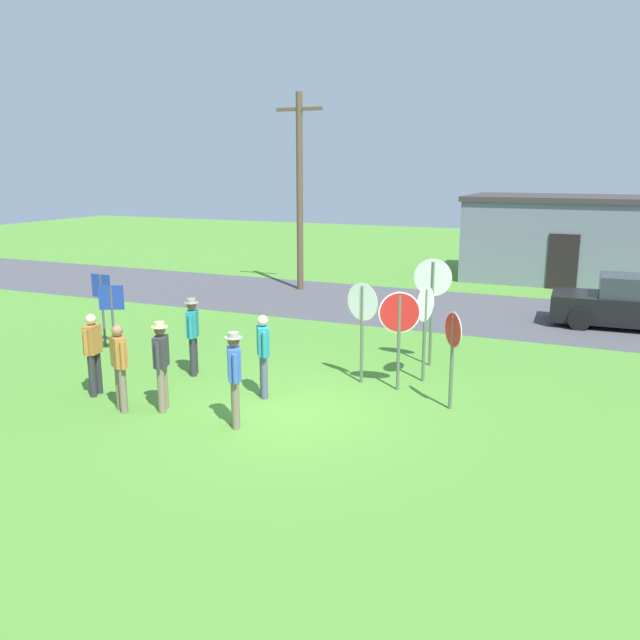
% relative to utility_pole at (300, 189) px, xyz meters
% --- Properties ---
extents(ground_plane, '(80.00, 80.00, 0.00)m').
position_rel_utility_pole_xyz_m(ground_plane, '(5.31, -11.91, -3.76)').
color(ground_plane, '#518E33').
extents(street_asphalt, '(60.00, 6.40, 0.01)m').
position_rel_utility_pole_xyz_m(street_asphalt, '(5.31, -1.42, -3.76)').
color(street_asphalt, '#4C4C51').
rests_on(street_asphalt, ground).
extents(building_background, '(8.08, 5.02, 3.42)m').
position_rel_utility_pole_xyz_m(building_background, '(9.09, 6.40, -2.05)').
color(building_background, slate).
rests_on(building_background, ground).
extents(utility_pole, '(1.80, 0.24, 7.17)m').
position_rel_utility_pole_xyz_m(utility_pole, '(0.00, 0.00, 0.00)').
color(utility_pole, brown).
rests_on(utility_pole, ground).
extents(parked_car_on_street, '(4.37, 2.15, 1.51)m').
position_rel_utility_pole_xyz_m(parked_car_on_street, '(11.43, -1.69, -3.07)').
color(parked_car_on_street, black).
rests_on(parked_car_on_street, ground).
extents(stop_sign_leaning_right, '(0.19, 0.74, 2.09)m').
position_rel_utility_pole_xyz_m(stop_sign_leaning_right, '(7.21, -8.96, -2.34)').
color(stop_sign_leaning_right, '#51664C').
rests_on(stop_sign_leaning_right, ground).
extents(stop_sign_low_front, '(0.86, 0.13, 2.52)m').
position_rel_utility_pole_xyz_m(stop_sign_low_front, '(7.05, -7.75, -2.01)').
color(stop_sign_low_front, '#51664C').
rests_on(stop_sign_low_front, ground).
extents(stop_sign_far_back, '(0.80, 0.33, 2.08)m').
position_rel_utility_pole_xyz_m(stop_sign_far_back, '(6.88, -9.73, -2.34)').
color(stop_sign_far_back, '#51664C').
rests_on(stop_sign_far_back, ground).
extents(stop_sign_nearest, '(0.77, 0.27, 2.18)m').
position_rel_utility_pole_xyz_m(stop_sign_nearest, '(6.02, -9.57, -2.27)').
color(stop_sign_nearest, '#51664C').
rests_on(stop_sign_nearest, ground).
extents(stop_sign_rear_left, '(0.44, 0.56, 1.90)m').
position_rel_utility_pole_xyz_m(stop_sign_rear_left, '(8.13, -10.39, -2.48)').
color(stop_sign_rear_left, '#51664C').
rests_on(stop_sign_rear_left, ground).
extents(person_near_signs, '(0.39, 0.49, 1.74)m').
position_rel_utility_pole_xyz_m(person_near_signs, '(4.83, -12.82, -2.78)').
color(person_near_signs, '#7A6B56').
rests_on(person_near_signs, ground).
extents(person_in_blue, '(0.35, 0.53, 1.74)m').
position_rel_utility_pole_xyz_m(person_in_blue, '(2.41, -10.57, -2.78)').
color(person_in_blue, '#2D2D33').
rests_on(person_in_blue, ground).
extents(person_on_left, '(0.39, 0.49, 1.69)m').
position_rel_utility_pole_xyz_m(person_on_left, '(4.54, -11.24, -2.81)').
color(person_on_left, '#4C5670').
rests_on(person_on_left, ground).
extents(person_in_dark_shirt, '(0.50, 0.38, 1.69)m').
position_rel_utility_pole_xyz_m(person_in_dark_shirt, '(2.46, -13.03, -2.81)').
color(person_in_dark_shirt, '#7A6B56').
rests_on(person_in_dark_shirt, ground).
extents(person_holding_notes, '(0.34, 0.54, 1.74)m').
position_rel_utility_pole_xyz_m(person_holding_notes, '(3.16, -12.69, -2.78)').
color(person_holding_notes, '#7A6B56').
rests_on(person_holding_notes, ground).
extents(person_with_sunhat, '(0.28, 0.56, 1.69)m').
position_rel_utility_pole_xyz_m(person_with_sunhat, '(1.35, -12.51, -2.81)').
color(person_with_sunhat, '#2D2D33').
rests_on(person_with_sunhat, ground).
extents(info_panel_leftmost, '(0.54, 0.30, 1.75)m').
position_rel_utility_pole_xyz_m(info_panel_leftmost, '(-0.30, -10.04, -2.56)').
color(info_panel_leftmost, '#4C4C51').
rests_on(info_panel_leftmost, ground).
extents(info_panel_middle, '(0.60, 0.06, 1.89)m').
position_rel_utility_pole_xyz_m(info_panel_middle, '(-1.09, -9.49, -2.46)').
color(info_panel_middle, '#4C4C51').
rests_on(info_panel_middle, ground).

